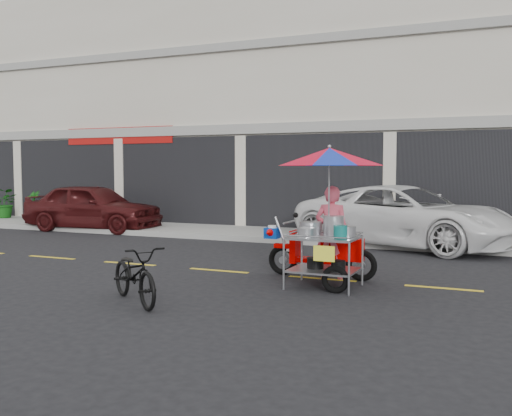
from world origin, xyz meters
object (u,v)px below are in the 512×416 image
at_px(near_bicycle, 135,274).
at_px(food_vendor_rig, 328,197).
at_px(maroon_sedan, 93,207).
at_px(white_pickup, 406,216).

distance_m(near_bicycle, food_vendor_rig, 3.37).
relative_size(maroon_sedan, near_bicycle, 2.69).
bearing_deg(food_vendor_rig, maroon_sedan, 151.36).
height_order(white_pickup, near_bicycle, white_pickup).
bearing_deg(near_bicycle, maroon_sedan, 77.72).
bearing_deg(food_vendor_rig, white_pickup, 85.11).
relative_size(near_bicycle, food_vendor_rig, 0.69).
distance_m(white_pickup, food_vendor_rig, 5.13).
height_order(white_pickup, food_vendor_rig, food_vendor_rig).
relative_size(maroon_sedan, white_pickup, 0.79).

